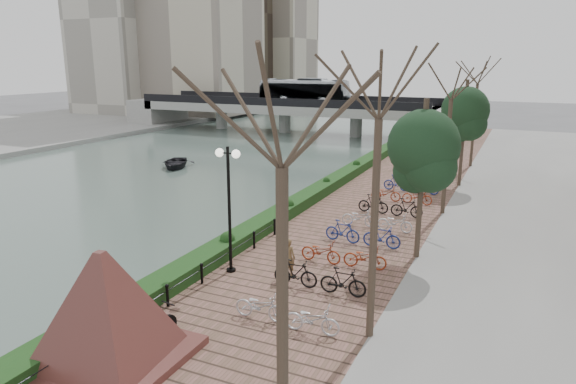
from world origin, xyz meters
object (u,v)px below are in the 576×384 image
Objects in this scene: pedestrian at (288,257)px; lamppost at (229,183)px; granite_monument at (105,307)px; boat at (175,163)px; motorcycle at (150,328)px.

lamppost is at bearing 13.63° from pedestrian.
lamppost is at bearing 91.82° from granite_monument.
boat is (-15.91, 24.11, -1.69)m from granite_monument.
granite_monument is 1.58× the size of boat.
boat is at bearing 123.42° from granite_monument.
motorcycle is at bearing -83.15° from lamppost.
lamppost is 3.58m from pedestrian.
granite_monument reaches higher than boat.
pedestrian is (2.22, 0.50, -2.76)m from lamppost.
granite_monument is 4.01× the size of pedestrian.
granite_monument is at bearing 75.37° from pedestrian.
granite_monument is 6.98m from lamppost.
motorcycle is 6.24m from pedestrian.
boat is (-16.36, 22.94, -0.60)m from motorcycle.
motorcycle is 28.18m from boat.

